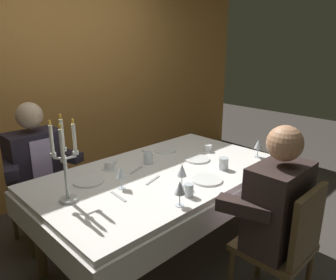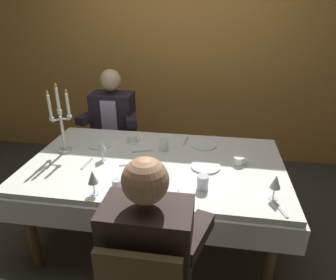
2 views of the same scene
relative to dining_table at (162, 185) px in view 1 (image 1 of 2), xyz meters
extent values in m
plane|color=#3F3A34|center=(0.00, 0.00, -0.62)|extent=(12.00, 12.00, 0.00)
cube|color=#C6853F|center=(0.00, 1.66, 0.73)|extent=(6.00, 0.12, 2.70)
cube|color=white|center=(0.00, 0.00, 0.10)|extent=(1.90, 1.10, 0.04)
cube|color=white|center=(0.00, 0.00, -0.01)|extent=(1.94, 1.14, 0.18)
cylinder|color=brown|center=(0.83, -0.43, -0.27)|extent=(0.07, 0.07, 0.70)
cylinder|color=brown|center=(-0.83, 0.43, -0.27)|extent=(0.07, 0.07, 0.70)
cylinder|color=brown|center=(0.83, 0.43, -0.27)|extent=(0.07, 0.07, 0.70)
cylinder|color=silver|center=(-0.75, 0.06, 0.13)|extent=(0.11, 0.11, 0.02)
cylinder|color=silver|center=(-0.75, 0.06, 0.28)|extent=(0.02, 0.02, 0.28)
cylinder|color=silver|center=(-0.75, 0.06, 0.46)|extent=(0.04, 0.04, 0.02)
cylinder|color=white|center=(-0.75, 0.06, 0.55)|extent=(0.02, 0.02, 0.17)
ellipsoid|color=yellow|center=(-0.75, 0.06, 0.66)|extent=(0.02, 0.02, 0.03)
cylinder|color=silver|center=(-0.71, 0.06, 0.40)|extent=(0.07, 0.01, 0.01)
cylinder|color=silver|center=(-0.67, 0.06, 0.42)|extent=(0.04, 0.04, 0.02)
cylinder|color=white|center=(-0.67, 0.06, 0.51)|extent=(0.02, 0.02, 0.17)
ellipsoid|color=yellow|center=(-0.67, 0.06, 0.62)|extent=(0.02, 0.02, 0.03)
cylinder|color=silver|center=(-0.77, 0.09, 0.40)|extent=(0.05, 0.07, 0.01)
cylinder|color=silver|center=(-0.79, 0.13, 0.42)|extent=(0.04, 0.04, 0.02)
cylinder|color=white|center=(-0.79, 0.13, 0.51)|extent=(0.02, 0.02, 0.17)
ellipsoid|color=yellow|center=(-0.79, 0.13, 0.62)|extent=(0.02, 0.02, 0.03)
cylinder|color=silver|center=(-0.77, 0.03, 0.40)|extent=(0.05, 0.07, 0.01)
cylinder|color=silver|center=(-0.79, 0.00, 0.42)|extent=(0.04, 0.04, 0.02)
cylinder|color=white|center=(-0.79, 0.00, 0.51)|extent=(0.02, 0.02, 0.17)
ellipsoid|color=yellow|center=(-0.79, 0.00, 0.62)|extent=(0.02, 0.02, 0.03)
cylinder|color=white|center=(0.11, -0.35, 0.13)|extent=(0.23, 0.23, 0.01)
cylinder|color=white|center=(0.38, -0.03, 0.13)|extent=(0.22, 0.22, 0.01)
cylinder|color=white|center=(0.35, 0.34, 0.13)|extent=(0.22, 0.22, 0.01)
cylinder|color=white|center=(-0.51, 0.22, 0.13)|extent=(0.22, 0.22, 0.01)
cylinder|color=silver|center=(0.80, -0.35, 0.12)|extent=(0.06, 0.06, 0.00)
cylinder|color=silver|center=(0.80, -0.35, 0.16)|extent=(0.01, 0.01, 0.07)
cone|color=silver|center=(0.80, -0.35, 0.24)|extent=(0.07, 0.07, 0.08)
cylinder|color=silver|center=(-0.40, -0.02, 0.12)|extent=(0.06, 0.06, 0.00)
cylinder|color=silver|center=(-0.40, -0.02, 0.16)|extent=(0.01, 0.01, 0.07)
cone|color=silver|center=(-0.40, -0.02, 0.24)|extent=(0.07, 0.07, 0.08)
cylinder|color=#E0D172|center=(-0.40, -0.02, 0.22)|extent=(0.04, 0.04, 0.03)
cylinder|color=silver|center=(-0.30, -0.47, 0.12)|extent=(0.06, 0.06, 0.00)
cylinder|color=silver|center=(-0.30, -0.47, 0.16)|extent=(0.01, 0.01, 0.07)
cone|color=silver|center=(-0.30, -0.47, 0.24)|extent=(0.07, 0.07, 0.08)
cylinder|color=#E0D172|center=(-0.30, -0.47, 0.22)|extent=(0.04, 0.04, 0.03)
cylinder|color=silver|center=(-0.09, -0.29, 0.12)|extent=(0.06, 0.06, 0.00)
cylinder|color=silver|center=(-0.09, -0.29, 0.16)|extent=(0.01, 0.01, 0.07)
cone|color=silver|center=(-0.09, -0.29, 0.24)|extent=(0.07, 0.07, 0.08)
cylinder|color=#E0D172|center=(-0.09, -0.29, 0.22)|extent=(0.04, 0.04, 0.03)
cylinder|color=silver|center=(0.03, 0.20, 0.17)|extent=(0.07, 0.07, 0.10)
cylinder|color=silver|center=(0.37, -0.30, 0.17)|extent=(0.08, 0.08, 0.09)
cylinder|color=silver|center=(-0.16, -0.42, 0.16)|extent=(0.06, 0.06, 0.08)
cylinder|color=white|center=(-0.26, 0.32, 0.12)|extent=(0.12, 0.12, 0.01)
cylinder|color=white|center=(-0.26, 0.32, 0.15)|extent=(0.08, 0.08, 0.05)
torus|color=white|center=(-0.21, 0.32, 0.15)|extent=(0.04, 0.01, 0.04)
cylinder|color=white|center=(0.61, 0.05, 0.12)|extent=(0.12, 0.12, 0.01)
cylinder|color=white|center=(0.61, 0.05, 0.15)|extent=(0.08, 0.08, 0.05)
torus|color=white|center=(0.66, 0.05, 0.15)|extent=(0.04, 0.01, 0.04)
cube|color=#B7B7BC|center=(-0.13, 0.15, 0.12)|extent=(0.17, 0.07, 0.01)
cube|color=#B7B7BC|center=(-0.50, -0.11, 0.12)|extent=(0.03, 0.17, 0.01)
cube|color=#B7B7BC|center=(0.19, 0.40, 0.12)|extent=(0.04, 0.17, 0.01)
cube|color=#B7B7BC|center=(-0.17, -0.08, 0.12)|extent=(0.17, 0.07, 0.01)
cube|color=#B7B7BC|center=(0.82, -0.45, 0.12)|extent=(0.07, 0.17, 0.01)
cylinder|color=brown|center=(-0.80, 0.70, -0.41)|extent=(0.04, 0.04, 0.42)
cylinder|color=brown|center=(-0.44, 0.70, -0.41)|extent=(0.04, 0.04, 0.42)
cylinder|color=brown|center=(-0.80, 1.06, -0.41)|extent=(0.04, 0.04, 0.42)
cylinder|color=brown|center=(-0.44, 1.06, -0.41)|extent=(0.04, 0.04, 0.42)
cube|color=brown|center=(-0.62, 0.88, -0.18)|extent=(0.42, 0.42, 0.04)
cube|color=brown|center=(-0.62, 1.07, 0.06)|extent=(0.38, 0.04, 0.44)
cube|color=#231E29|center=(-0.62, 0.88, 0.11)|extent=(0.42, 0.26, 0.54)
cube|color=#BCA5D6|center=(-0.62, 0.75, 0.14)|extent=(0.16, 0.01, 0.40)
sphere|color=#D0AD8C|center=(-0.62, 0.88, 0.51)|extent=(0.21, 0.21, 0.21)
cube|color=#231E29|center=(-0.84, 0.78, 0.15)|extent=(0.19, 0.34, 0.08)
cube|color=#231E29|center=(-0.40, 0.78, 0.15)|extent=(0.19, 0.34, 0.08)
cylinder|color=brown|center=(0.31, -0.70, -0.41)|extent=(0.04, 0.04, 0.42)
cylinder|color=brown|center=(-0.05, -0.70, -0.41)|extent=(0.04, 0.04, 0.42)
cylinder|color=brown|center=(0.31, -1.06, -0.41)|extent=(0.04, 0.04, 0.42)
cube|color=brown|center=(0.13, -0.88, -0.18)|extent=(0.42, 0.42, 0.04)
cube|color=brown|center=(0.13, -1.07, 0.06)|extent=(0.38, 0.04, 0.44)
cube|color=#312421|center=(0.13, -0.88, 0.11)|extent=(0.42, 0.26, 0.54)
cube|color=#C3A9CA|center=(0.13, -0.75, 0.14)|extent=(0.16, 0.01, 0.40)
sphere|color=tan|center=(0.13, -0.88, 0.51)|extent=(0.21, 0.21, 0.21)
cube|color=#312421|center=(0.35, -0.78, 0.15)|extent=(0.19, 0.34, 0.08)
cube|color=#312421|center=(-0.09, -0.78, 0.15)|extent=(0.19, 0.34, 0.08)
camera|label=1|loc=(-1.55, -1.64, 1.06)|focal=33.88mm
camera|label=2|loc=(0.40, -1.95, 1.21)|focal=32.12mm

